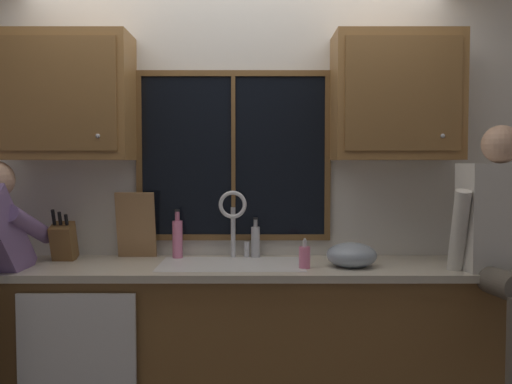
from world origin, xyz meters
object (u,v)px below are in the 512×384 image
(cutting_board, at_px, (138,225))
(bottle_tall_clear, at_px, (257,241))
(mixing_bowl, at_px, (353,255))
(person_sitting_on_counter, at_px, (510,238))
(soap_dispenser, at_px, (306,257))
(knife_block, at_px, (65,242))
(bottle_green_glass, at_px, (179,238))

(cutting_board, height_order, bottle_tall_clear, cutting_board)
(mixing_bowl, bearing_deg, cutting_board, 167.39)
(person_sitting_on_counter, xyz_separation_m, cutting_board, (-1.99, 0.48, 0.01))
(mixing_bowl, relative_size, soap_dispenser, 1.68)
(soap_dispenser, bearing_deg, cutting_board, 161.30)
(mixing_bowl, bearing_deg, bottle_tall_clear, 151.17)
(mixing_bowl, relative_size, bottle_tall_clear, 1.14)
(soap_dispenser, bearing_deg, knife_block, 170.41)
(person_sitting_on_counter, bearing_deg, cutting_board, 166.45)
(bottle_green_glass, bearing_deg, soap_dispenser, -23.77)
(bottle_tall_clear, bearing_deg, cutting_board, -179.00)
(person_sitting_on_counter, xyz_separation_m, bottle_green_glass, (-1.74, 0.47, -0.06))
(cutting_board, relative_size, soap_dispenser, 2.45)
(soap_dispenser, distance_m, bottle_green_glass, 0.79)
(cutting_board, height_order, soap_dispenser, cutting_board)
(cutting_board, relative_size, bottle_green_glass, 1.38)
(person_sitting_on_counter, relative_size, bottle_tall_clear, 5.26)
(person_sitting_on_counter, distance_m, soap_dispenser, 1.03)
(bottle_green_glass, height_order, bottle_tall_clear, bottle_green_glass)
(cutting_board, bearing_deg, bottle_green_glass, -2.25)
(cutting_board, xyz_separation_m, bottle_green_glass, (0.25, -0.01, -0.08))
(cutting_board, relative_size, mixing_bowl, 1.46)
(knife_block, relative_size, mixing_bowl, 1.18)
(knife_block, distance_m, soap_dispenser, 1.39)
(knife_block, bearing_deg, bottle_green_glass, 7.79)
(mixing_bowl, bearing_deg, bottle_green_glass, 164.90)
(person_sitting_on_counter, height_order, cutting_board, person_sitting_on_counter)
(mixing_bowl, distance_m, bottle_green_glass, 1.02)
(person_sitting_on_counter, distance_m, mixing_bowl, 0.79)
(soap_dispenser, bearing_deg, person_sitting_on_counter, -8.41)
(knife_block, distance_m, cutting_board, 0.42)
(mixing_bowl, height_order, soap_dispenser, soap_dispenser)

